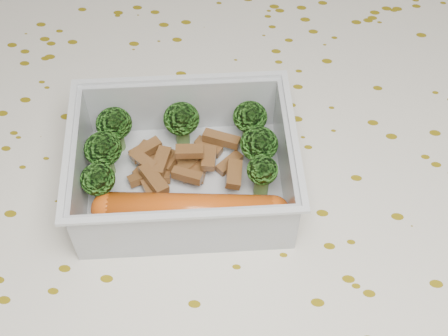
# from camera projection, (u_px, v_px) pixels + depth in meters

# --- Properties ---
(dining_table) EXTENTS (1.40, 0.90, 0.75)m
(dining_table) POSITION_uv_depth(u_px,v_px,m) (221.00, 250.00, 0.57)
(dining_table) COLOR brown
(dining_table) RESTS_ON ground
(tablecloth) EXTENTS (1.46, 0.96, 0.19)m
(tablecloth) POSITION_uv_depth(u_px,v_px,m) (221.00, 222.00, 0.53)
(tablecloth) COLOR silver
(tablecloth) RESTS_ON dining_table
(lunch_container) EXTENTS (0.19, 0.16, 0.06)m
(lunch_container) POSITION_uv_depth(u_px,v_px,m) (184.00, 172.00, 0.48)
(lunch_container) COLOR silver
(lunch_container) RESTS_ON tablecloth
(broccoli_florets) EXTENTS (0.15, 0.10, 0.04)m
(broccoli_florets) POSITION_uv_depth(u_px,v_px,m) (179.00, 142.00, 0.49)
(broccoli_florets) COLOR #608C3F
(broccoli_florets) RESTS_ON lunch_container
(meat_pile) EXTENTS (0.09, 0.07, 0.03)m
(meat_pile) POSITION_uv_depth(u_px,v_px,m) (179.00, 164.00, 0.50)
(meat_pile) COLOR brown
(meat_pile) RESTS_ON lunch_container
(sausage) EXTENTS (0.15, 0.04, 0.03)m
(sausage) POSITION_uv_depth(u_px,v_px,m) (191.00, 211.00, 0.47)
(sausage) COLOR #CC4F11
(sausage) RESTS_ON lunch_container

